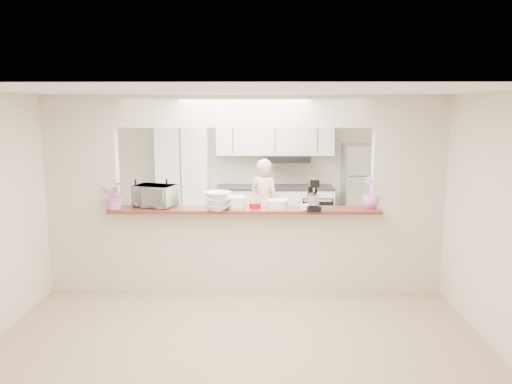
{
  "coord_description": "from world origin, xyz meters",
  "views": [
    {
      "loc": [
        0.22,
        -6.21,
        2.34
      ],
      "look_at": [
        0.14,
        0.3,
        1.24
      ],
      "focal_mm": 35.0,
      "sensor_mm": 36.0,
      "label": 1
    }
  ],
  "objects_px": {
    "refrigerator": "(364,192)",
    "stand_mixer": "(313,196)",
    "person": "(265,204)",
    "toaster_oven": "(155,196)"
  },
  "relations": [
    {
      "from": "refrigerator",
      "to": "stand_mixer",
      "type": "xyz_separation_m",
      "value": [
        -1.2,
        -2.79,
        0.42
      ]
    },
    {
      "from": "toaster_oven",
      "to": "stand_mixer",
      "type": "height_order",
      "value": "stand_mixer"
    },
    {
      "from": "stand_mixer",
      "to": "person",
      "type": "distance_m",
      "value": 2.27
    },
    {
      "from": "refrigerator",
      "to": "stand_mixer",
      "type": "distance_m",
      "value": 3.06
    },
    {
      "from": "refrigerator",
      "to": "stand_mixer",
      "type": "bearing_deg",
      "value": -113.31
    },
    {
      "from": "refrigerator",
      "to": "toaster_oven",
      "type": "distance_m",
      "value": 4.14
    },
    {
      "from": "refrigerator",
      "to": "stand_mixer",
      "type": "relative_size",
      "value": 4.3
    },
    {
      "from": "refrigerator",
      "to": "toaster_oven",
      "type": "bearing_deg",
      "value": -140.91
    },
    {
      "from": "toaster_oven",
      "to": "person",
      "type": "distance_m",
      "value": 2.46
    },
    {
      "from": "refrigerator",
      "to": "person",
      "type": "distance_m",
      "value": 1.9
    }
  ]
}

